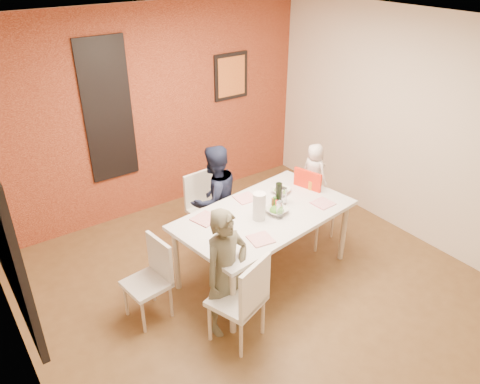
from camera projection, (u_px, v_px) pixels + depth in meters
ground at (256, 288)px, 5.08m from camera, size 4.50×4.50×0.00m
ceiling at (261, 28)px, 3.78m from camera, size 4.50×4.50×0.02m
wall_back at (153, 113)px, 6.04m from camera, size 4.50×0.02×2.70m
wall_left at (4, 260)px, 3.29m from camera, size 0.02×4.50×2.70m
wall_right at (408, 128)px, 5.57m from camera, size 0.02×4.50×2.70m
brick_accent_wall at (154, 113)px, 6.03m from camera, size 4.50×0.02×2.70m
glassblock_strip at (108, 111)px, 5.64m from camera, size 0.55×0.03×1.70m
glassblock_surround at (108, 111)px, 5.63m from camera, size 0.60×0.03×1.76m
art_print_frame at (231, 76)px, 6.48m from camera, size 0.54×0.03×0.64m
art_print_canvas at (232, 77)px, 6.47m from camera, size 0.44×0.01×0.54m
dining_table at (264, 219)px, 4.97m from camera, size 2.01×1.29×0.79m
chair_near at (244, 297)px, 4.17m from camera, size 0.55×0.55×0.94m
chair_far at (204, 204)px, 5.69m from camera, size 0.43×0.43×0.88m
chair_left at (152, 275)px, 4.52m from camera, size 0.44×0.44×0.84m
high_chair at (311, 198)px, 5.58m from camera, size 0.52×0.52×1.01m
child_near at (226, 273)px, 4.26m from camera, size 0.51×0.37×1.31m
child_far at (215, 199)px, 5.44m from camera, size 0.71×0.59×1.33m
toddler at (314, 172)px, 5.45m from camera, size 0.25×0.35×0.69m
plate_near_left at (261, 239)px, 4.50m from camera, size 0.25×0.25×0.01m
plate_far_mid at (245, 198)px, 5.20m from camera, size 0.24×0.24×0.01m
plate_near_right at (323, 203)px, 5.10m from camera, size 0.22×0.22×0.01m
plate_far_left at (206, 219)px, 4.82m from camera, size 0.30×0.30×0.01m
salad_bowl_a at (277, 211)px, 4.92m from camera, size 0.26×0.26×0.06m
salad_bowl_b at (281, 191)px, 5.32m from camera, size 0.28×0.28×0.05m
wine_bottle at (279, 194)px, 5.01m from camera, size 0.07×0.07×0.27m
wine_glass_a at (280, 210)px, 4.80m from camera, size 0.07×0.07×0.20m
wine_glass_b at (284, 196)px, 5.05m from camera, size 0.07×0.07×0.20m
paper_towel_roll at (259, 206)px, 4.76m from camera, size 0.13×0.13×0.30m
condiment_red at (277, 206)px, 4.94m from camera, size 0.03×0.03×0.13m
condiment_green at (274, 203)px, 4.99m from camera, size 0.04×0.04×0.14m
condiment_brown at (273, 203)px, 4.99m from camera, size 0.03×0.03×0.13m
sippy_cup at (311, 185)px, 5.37m from camera, size 0.06×0.06×0.11m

